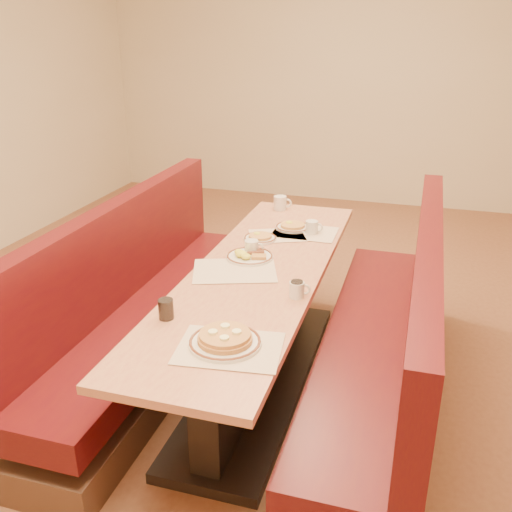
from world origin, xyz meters
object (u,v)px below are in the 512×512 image
(coffee_mug_b, at_px, (252,247))
(coffee_mug_c, at_px, (312,227))
(diner_table, at_px, (258,329))
(booth_right, at_px, (386,350))
(soda_tumbler_near, at_px, (166,309))
(coffee_mug_a, at_px, (297,289))
(soda_tumbler_mid, at_px, (297,289))
(pancake_plate, at_px, (225,340))
(eggs_plate, at_px, (249,256))
(booth_left, at_px, (145,313))
(coffee_mug_d, at_px, (281,203))

(coffee_mug_b, distance_m, coffee_mug_c, 0.53)
(diner_table, relative_size, coffee_mug_b, 21.70)
(booth_right, height_order, soda_tumbler_near, booth_right)
(coffee_mug_a, bearing_deg, soda_tumbler_mid, -173.63)
(pancake_plate, xyz_separation_m, coffee_mug_c, (0.08, 1.47, 0.02))
(diner_table, height_order, booth_right, booth_right)
(booth_right, height_order, eggs_plate, booth_right)
(soda_tumbler_near, bearing_deg, booth_right, 34.13)
(pancake_plate, bearing_deg, booth_left, 135.50)
(booth_right, distance_m, soda_tumbler_near, 1.26)
(pancake_plate, xyz_separation_m, eggs_plate, (-0.19, 0.95, -0.01))
(coffee_mug_b, bearing_deg, soda_tumbler_mid, -59.90)
(booth_left, bearing_deg, coffee_mug_d, 62.41)
(diner_table, bearing_deg, soda_tumbler_mid, -44.26)
(booth_left, xyz_separation_m, pancake_plate, (0.82, -0.81, 0.41))
(booth_right, xyz_separation_m, soda_tumbler_mid, (-0.45, -0.27, 0.43))
(booth_left, bearing_deg, coffee_mug_a, -14.98)
(diner_table, xyz_separation_m, soda_tumbler_mid, (0.28, -0.27, 0.42))
(booth_right, distance_m, coffee_mug_b, 0.96)
(coffee_mug_a, bearing_deg, coffee_mug_d, 91.96)
(booth_right, distance_m, coffee_mug_d, 1.48)
(pancake_plate, bearing_deg, diner_table, 96.49)
(eggs_plate, relative_size, soda_tumbler_mid, 3.13)
(booth_left, relative_size, eggs_plate, 9.10)
(diner_table, relative_size, booth_left, 1.00)
(booth_right, bearing_deg, coffee_mug_c, 130.48)
(soda_tumbler_near, bearing_deg, coffee_mug_c, 72.57)
(booth_left, relative_size, booth_right, 1.00)
(pancake_plate, xyz_separation_m, soda_tumbler_near, (-0.34, 0.15, 0.02))
(coffee_mug_d, relative_size, soda_tumbler_near, 1.37)
(coffee_mug_b, bearing_deg, soda_tumbler_near, -108.01)
(coffee_mug_a, relative_size, soda_tumbler_near, 1.10)
(booth_right, relative_size, eggs_plate, 9.10)
(booth_left, distance_m, soda_tumbler_mid, 1.13)
(diner_table, xyz_separation_m, pancake_plate, (0.09, -0.81, 0.40))
(diner_table, bearing_deg, eggs_plate, 125.18)
(diner_table, xyz_separation_m, coffee_mug_a, (0.28, -0.27, 0.42))
(booth_left, bearing_deg, soda_tumbler_near, -53.93)
(diner_table, bearing_deg, coffee_mug_b, 116.02)
(soda_tumbler_mid, bearing_deg, booth_left, 164.91)
(pancake_plate, distance_m, eggs_plate, 0.97)
(coffee_mug_d, bearing_deg, coffee_mug_b, -95.81)
(coffee_mug_a, bearing_deg, eggs_plate, 117.07)
(eggs_plate, height_order, soda_tumbler_near, soda_tumbler_near)
(booth_left, height_order, coffee_mug_a, booth_left)
(eggs_plate, distance_m, coffee_mug_d, 0.97)
(booth_right, relative_size, coffee_mug_b, 21.70)
(soda_tumbler_near, height_order, soda_tumbler_mid, soda_tumbler_near)
(booth_right, xyz_separation_m, soda_tumbler_near, (-0.98, -0.66, 0.44))
(coffee_mug_a, distance_m, coffee_mug_d, 1.44)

